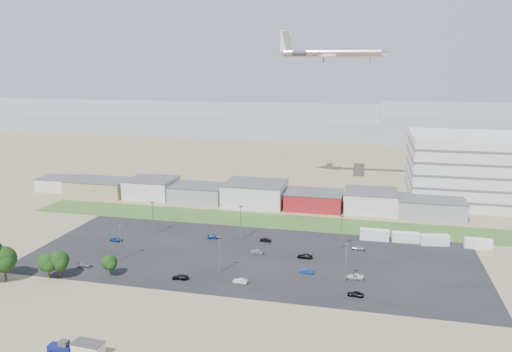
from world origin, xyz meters
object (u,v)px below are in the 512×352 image
(parked_car_11, at_px, (266,240))
(parked_car_12, at_px, (305,256))
(box_trailer_a, at_px, (374,235))
(parked_car_3, at_px, (180,277))
(telehandler, at_px, (61,348))
(parked_car_7, at_px, (257,252))
(parked_car_0, at_px, (355,276))
(parked_car_8, at_px, (359,248))
(parked_car_2, at_px, (355,294))
(parked_car_6, at_px, (214,237))
(parked_car_13, at_px, (240,281))
(portable_shed, at_px, (88,350))
(parked_car_1, at_px, (307,271))
(parked_car_5, at_px, (116,239))
(parked_car_10, at_px, (85,265))
(airliner, at_px, (332,53))

(parked_car_11, bearing_deg, parked_car_12, -123.60)
(box_trailer_a, height_order, parked_car_11, box_trailer_a)
(box_trailer_a, bearing_deg, parked_car_3, -139.84)
(telehandler, relative_size, parked_car_7, 1.95)
(parked_car_0, distance_m, parked_car_7, 28.87)
(telehandler, bearing_deg, parked_car_8, 53.41)
(parked_car_2, distance_m, parked_car_6, 51.65)
(parked_car_2, distance_m, parked_car_13, 26.92)
(telehandler, height_order, parked_car_0, telehandler)
(portable_shed, distance_m, parked_car_8, 78.53)
(parked_car_2, distance_m, parked_car_7, 33.96)
(parked_car_1, height_order, parked_car_2, parked_car_2)
(parked_car_8, distance_m, parked_car_13, 39.12)
(parked_car_5, relative_size, parked_car_11, 1.12)
(parked_car_8, distance_m, parked_car_11, 26.80)
(parked_car_5, height_order, parked_car_10, parked_car_5)
(parked_car_12, bearing_deg, parked_car_2, 39.37)
(airliner, xyz_separation_m, parked_car_8, (15.09, -70.31, -54.68))
(parked_car_7, bearing_deg, parked_car_2, 58.67)
(airliner, height_order, parked_car_5, airliner)
(parked_car_2, bearing_deg, parked_car_5, -101.37)
(parked_car_2, bearing_deg, portable_shed, -47.48)
(portable_shed, height_order, parked_car_10, portable_shed)
(airliner, bearing_deg, parked_car_12, -90.40)
(parked_car_3, bearing_deg, telehandler, -18.42)
(parked_car_8, bearing_deg, parked_car_6, 92.68)
(parked_car_6, distance_m, parked_car_8, 42.34)
(parked_car_0, xyz_separation_m, parked_car_7, (-26.92, 10.45, 0.02))
(parked_car_12, relative_size, parked_car_13, 1.17)
(parked_car_1, distance_m, parked_car_11, 24.65)
(parked_car_1, bearing_deg, parked_car_2, 56.33)
(parked_car_13, bearing_deg, parked_car_2, 92.60)
(parked_car_13, bearing_deg, parked_car_0, 112.81)
(parked_car_11, height_order, parked_car_13, parked_car_13)
(box_trailer_a, height_order, parked_car_0, box_trailer_a)
(parked_car_1, bearing_deg, parked_car_8, 153.71)
(parked_car_3, distance_m, parked_car_8, 51.01)
(parked_car_0, distance_m, parked_car_6, 46.46)
(parked_car_6, bearing_deg, telehandler, 167.48)
(parked_car_0, height_order, parked_car_5, parked_car_5)
(box_trailer_a, xyz_separation_m, parked_car_10, (-72.31, -37.97, -1.02))
(parked_car_3, bearing_deg, airliner, 160.75)
(parked_car_6, xyz_separation_m, parked_car_11, (15.54, 0.75, -0.03))
(parked_car_0, height_order, parked_car_2, parked_car_2)
(airliner, relative_size, parked_car_0, 11.30)
(airliner, bearing_deg, telehandler, -105.76)
(parked_car_1, bearing_deg, parked_car_0, 93.31)
(parked_car_6, xyz_separation_m, parked_car_13, (15.68, -28.42, -0.00))
(parked_car_1, bearing_deg, parked_car_5, -94.08)
(box_trailer_a, xyz_separation_m, parked_car_13, (-30.89, -38.22, -1.00))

